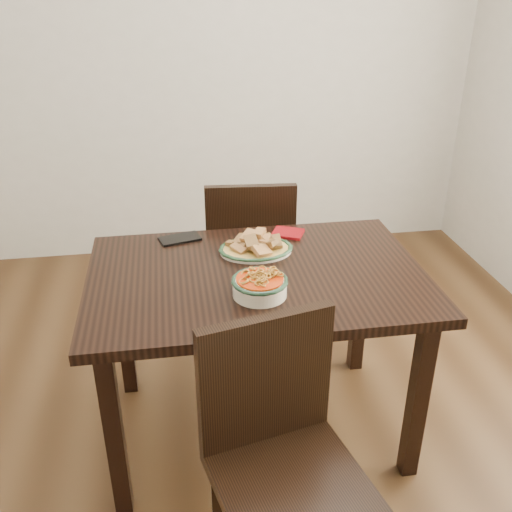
{
  "coord_description": "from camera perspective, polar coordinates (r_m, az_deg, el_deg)",
  "views": [
    {
      "loc": [
        -0.25,
        -1.92,
        1.76
      ],
      "look_at": [
        0.04,
        -0.05,
        0.81
      ],
      "focal_mm": 40.0,
      "sensor_mm": 36.0,
      "label": 1
    }
  ],
  "objects": [
    {
      "name": "floor",
      "position": [
        2.62,
        -1.16,
        -15.55
      ],
      "size": [
        3.5,
        3.5,
        0.0
      ],
      "primitive_type": "plane",
      "color": "#372311",
      "rests_on": "ground"
    },
    {
      "name": "wall_back",
      "position": [
        3.71,
        -5.35,
        19.49
      ],
      "size": [
        3.5,
        0.1,
        2.6
      ],
      "primitive_type": "cube",
      "color": "beige",
      "rests_on": "ground"
    },
    {
      "name": "noodle_bowl",
      "position": [
        1.96,
        0.38,
        -2.81
      ],
      "size": [
        0.2,
        0.2,
        0.08
      ],
      "color": "#F4EACE",
      "rests_on": "dining_table"
    },
    {
      "name": "fish_plate",
      "position": [
        2.26,
        -0.02,
        1.42
      ],
      "size": [
        0.29,
        0.23,
        0.11
      ],
      "color": "beige",
      "rests_on": "dining_table"
    },
    {
      "name": "chair_near",
      "position": [
        1.78,
        2.37,
        -18.52
      ],
      "size": [
        0.5,
        0.5,
        0.89
      ],
      "rotation": [
        0.0,
        0.0,
        0.23
      ],
      "color": "black",
      "rests_on": "ground"
    },
    {
      "name": "chair_far",
      "position": [
        2.84,
        -0.65,
        0.35
      ],
      "size": [
        0.45,
        0.45,
        0.89
      ],
      "rotation": [
        0.0,
        0.0,
        3.06
      ],
      "color": "black",
      "rests_on": "ground"
    },
    {
      "name": "napkin",
      "position": [
        2.43,
        3.21,
        2.31
      ],
      "size": [
        0.16,
        0.15,
        0.01
      ],
      "primitive_type": "cube",
      "rotation": [
        0.0,
        0.0,
        -0.44
      ],
      "color": "maroon",
      "rests_on": "dining_table"
    },
    {
      "name": "smartphone",
      "position": [
        2.4,
        -7.62,
        1.72
      ],
      "size": [
        0.18,
        0.13,
        0.01
      ],
      "primitive_type": "cube",
      "rotation": [
        0.0,
        0.0,
        0.27
      ],
      "color": "black",
      "rests_on": "dining_table"
    },
    {
      "name": "dining_table",
      "position": [
        2.17,
        0.08,
        -3.86
      ],
      "size": [
        1.25,
        0.84,
        0.75
      ],
      "color": "black",
      "rests_on": "ground"
    }
  ]
}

